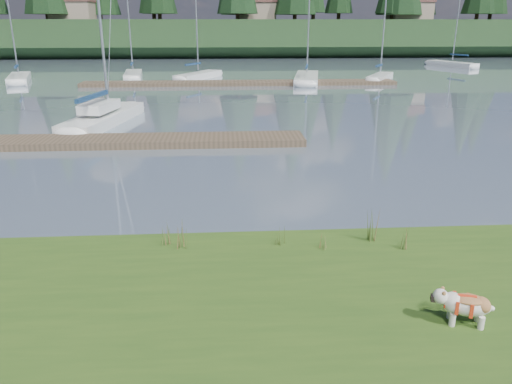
{
  "coord_description": "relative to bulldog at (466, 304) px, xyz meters",
  "views": [
    {
      "loc": [
        0.53,
        -12.22,
        5.0
      ],
      "look_at": [
        1.31,
        -0.5,
        0.98
      ],
      "focal_mm": 35.0,
      "sensor_mm": 36.0,
      "label": 1
    }
  ],
  "objects": [
    {
      "name": "weed_1",
      "position": [
        -2.63,
        3.23,
        -0.17
      ],
      "size": [
        0.17,
        0.14,
        0.44
      ],
      "color": "#475B23",
      "rests_on": "bank"
    },
    {
      "name": "ground",
      "position": [
        -4.36,
        35.48,
        -0.71
      ],
      "size": [
        200.0,
        200.0,
        0.0
      ],
      "primitive_type": "plane",
      "color": "slate",
      "rests_on": "ground"
    },
    {
      "name": "bank",
      "position": [
        -4.36,
        -0.52,
        -0.53
      ],
      "size": [
        60.0,
        9.0,
        0.35
      ],
      "primitive_type": "cube",
      "color": "#314F18",
      "rests_on": "ground"
    },
    {
      "name": "sailboat_bg_3",
      "position": [
        3.78,
        38.5,
        -0.39
      ],
      "size": [
        3.66,
        9.85,
        14.01
      ],
      "rotation": [
        0.0,
        0.0,
        1.38
      ],
      "color": "white",
      "rests_on": "ground"
    },
    {
      "name": "weed_5",
      "position": [
        0.05,
        2.86,
        -0.13
      ],
      "size": [
        0.17,
        0.14,
        0.54
      ],
      "color": "#475B23",
      "rests_on": "bank"
    },
    {
      "name": "dock_near",
      "position": [
        -8.36,
        14.48,
        -0.56
      ],
      "size": [
        16.0,
        2.0,
        0.3
      ],
      "primitive_type": "cube",
      "color": "#4C3D2C",
      "rests_on": "ground"
    },
    {
      "name": "weed_4",
      "position": [
        -1.76,
        2.95,
        -0.2
      ],
      "size": [
        0.17,
        0.14,
        0.38
      ],
      "color": "#475B23",
      "rests_on": "bank"
    },
    {
      "name": "weed_3",
      "position": [
        -5.13,
        3.33,
        -0.14
      ],
      "size": [
        0.17,
        0.14,
        0.52
      ],
      "color": "#475B23",
      "rests_on": "bank"
    },
    {
      "name": "dock_far",
      "position": [
        -2.36,
        35.48,
        -0.56
      ],
      "size": [
        26.0,
        2.2,
        0.3
      ],
      "primitive_type": "cube",
      "color": "#4C3D2C",
      "rests_on": "ground"
    },
    {
      "name": "sailboat_bg_5",
      "position": [
        22.76,
        52.12,
        -0.39
      ],
      "size": [
        4.1,
        7.57,
        10.83
      ],
      "rotation": [
        0.0,
        0.0,
        1.94
      ],
      "color": "white",
      "rests_on": "ground"
    },
    {
      "name": "ridge",
      "position": [
        -4.36,
        78.48,
        1.79
      ],
      "size": [
        200.0,
        20.0,
        5.0
      ],
      "primitive_type": "cube",
      "color": "black",
      "rests_on": "ground"
    },
    {
      "name": "weed_0",
      "position": [
        -4.76,
        3.15,
        -0.07
      ],
      "size": [
        0.17,
        0.14,
        0.67
      ],
      "color": "#475B23",
      "rests_on": "bank"
    },
    {
      "name": "sailboat_bg_0",
      "position": [
        -21.81,
        39.77,
        -0.38
      ],
      "size": [
        3.81,
        8.09,
        11.56
      ],
      "rotation": [
        0.0,
        0.0,
        1.87
      ],
      "color": "white",
      "rests_on": "ground"
    },
    {
      "name": "mud_lip",
      "position": [
        -4.36,
        3.88,
        -0.64
      ],
      "size": [
        60.0,
        0.5,
        0.14
      ],
      "primitive_type": "cube",
      "color": "#33281C",
      "rests_on": "ground"
    },
    {
      "name": "house_0",
      "position": [
        -26.36,
        75.48,
        6.61
      ],
      "size": [
        6.3,
        5.3,
        4.65
      ],
      "color": "gray",
      "rests_on": "ridge"
    },
    {
      "name": "house_2",
      "position": [
        25.64,
        74.48,
        6.61
      ],
      "size": [
        6.3,
        5.3,
        4.65
      ],
      "color": "gray",
      "rests_on": "ridge"
    },
    {
      "name": "sailboat_bg_2",
      "position": [
        -5.71,
        40.81,
        -0.38
      ],
      "size": [
        4.67,
        7.14,
        11.06
      ],
      "rotation": [
        0.0,
        0.0,
        1.09
      ],
      "color": "white",
      "rests_on": "ground"
    },
    {
      "name": "sailboat_bg_4",
      "position": [
        10.42,
        38.05,
        -0.38
      ],
      "size": [
        4.15,
        6.13,
        9.51
      ],
      "rotation": [
        0.0,
        0.0,
        1.07
      ],
      "color": "white",
      "rests_on": "ground"
    },
    {
      "name": "house_1",
      "position": [
        1.64,
        76.48,
        6.61
      ],
      "size": [
        6.3,
        5.3,
        4.65
      ],
      "color": "gray",
      "rests_on": "ridge"
    },
    {
      "name": "sailboat_main",
      "position": [
        -9.83,
        19.82,
        -0.28
      ],
      "size": [
        3.19,
        8.58,
        12.15
      ],
      "rotation": [
        0.0,
        0.0,
        1.38
      ],
      "color": "white",
      "rests_on": "ground"
    },
    {
      "name": "bulldog",
      "position": [
        0.0,
        0.0,
        0.0
      ],
      "size": [
        0.97,
        0.55,
        0.57
      ],
      "rotation": [
        0.0,
        0.0,
        2.86
      ],
      "color": "silver",
      "rests_on": "bank"
    },
    {
      "name": "weed_2",
      "position": [
        -0.56,
        3.26,
        -0.04
      ],
      "size": [
        0.17,
        0.14,
        0.76
      ],
      "color": "#475B23",
      "rests_on": "bank"
    },
    {
      "name": "sailboat_bg_1",
      "position": [
        -12.16,
        41.83,
        -0.38
      ],
      "size": [
        2.38,
        7.52,
        11.1
      ],
      "rotation": [
        0.0,
        0.0,
        1.7
      ],
      "color": "white",
      "rests_on": "ground"
    }
  ]
}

